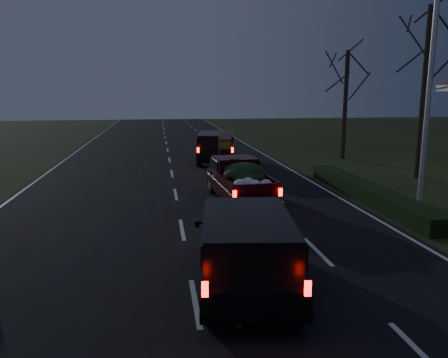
{
  "coord_description": "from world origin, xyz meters",
  "views": [
    {
      "loc": [
        -0.66,
        -13.44,
        4.32
      ],
      "look_at": [
        1.61,
        1.66,
        1.3
      ],
      "focal_mm": 35.0,
      "sensor_mm": 36.0,
      "label": 1
    }
  ],
  "objects_px": {
    "lead_suv": "(216,144)",
    "rear_suv": "(247,243)",
    "pickup_truck": "(240,178)",
    "light_pole": "(432,61)"
  },
  "relations": [
    {
      "from": "light_pole",
      "to": "pickup_truck",
      "type": "bearing_deg",
      "value": 167.43
    },
    {
      "from": "light_pole",
      "to": "lead_suv",
      "type": "distance_m",
      "value": 14.08
    },
    {
      "from": "pickup_truck",
      "to": "lead_suv",
      "type": "height_order",
      "value": "pickup_truck"
    },
    {
      "from": "light_pole",
      "to": "pickup_truck",
      "type": "xyz_separation_m",
      "value": [
        -6.97,
        1.55,
        -4.54
      ]
    },
    {
      "from": "lead_suv",
      "to": "rear_suv",
      "type": "relative_size",
      "value": 1.11
    },
    {
      "from": "pickup_truck",
      "to": "rear_suv",
      "type": "relative_size",
      "value": 0.99
    },
    {
      "from": "lead_suv",
      "to": "rear_suv",
      "type": "xyz_separation_m",
      "value": [
        -1.65,
        -18.01,
        -0.11
      ]
    },
    {
      "from": "light_pole",
      "to": "rear_suv",
      "type": "distance_m",
      "value": 11.34
    },
    {
      "from": "pickup_truck",
      "to": "lead_suv",
      "type": "distance_m",
      "value": 10.1
    },
    {
      "from": "lead_suv",
      "to": "light_pole",
      "type": "bearing_deg",
      "value": -52.4
    }
  ]
}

